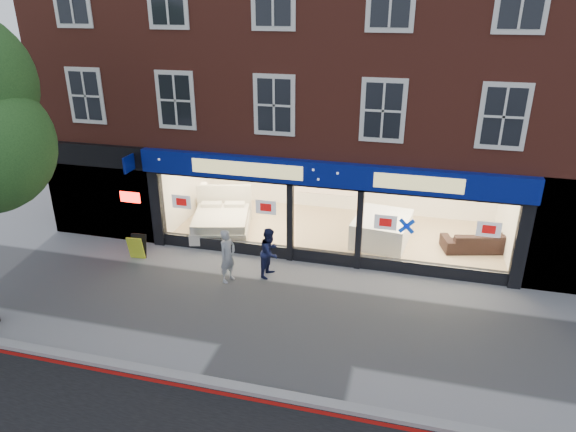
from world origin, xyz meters
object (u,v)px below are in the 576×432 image
at_px(mattress_stack, 382,229).
at_px(a_board, 137,247).
at_px(pedestrian_blue, 270,252).
at_px(pedestrian_grey, 228,256).
at_px(sofa, 477,241).
at_px(display_bed, 222,221).

xyz_separation_m(mattress_stack, a_board, (-7.29, -3.00, -0.14)).
height_order(mattress_stack, pedestrian_blue, pedestrian_blue).
bearing_deg(pedestrian_blue, a_board, 100.39).
distance_m(a_board, pedestrian_grey, 3.32).
bearing_deg(pedestrian_blue, mattress_stack, -34.82).
bearing_deg(sofa, pedestrian_grey, 12.23).
height_order(mattress_stack, pedestrian_grey, pedestrian_grey).
distance_m(display_bed, pedestrian_blue, 3.45).
xyz_separation_m(mattress_stack, sofa, (3.00, 0.09, -0.11)).
distance_m(pedestrian_grey, pedestrian_blue, 1.24).
xyz_separation_m(display_bed, pedestrian_blue, (2.46, -2.40, 0.28)).
relative_size(display_bed, mattress_stack, 1.17).
distance_m(display_bed, a_board, 3.06).
distance_m(sofa, pedestrian_grey, 7.96).
bearing_deg(pedestrian_blue, sofa, -52.74).
xyz_separation_m(sofa, a_board, (-10.29, -3.09, -0.02)).
height_order(sofa, a_board, a_board).
relative_size(a_board, pedestrian_blue, 0.52).
relative_size(sofa, pedestrian_blue, 1.43).
distance_m(display_bed, sofa, 8.46).
relative_size(sofa, pedestrian_grey, 1.36).
relative_size(display_bed, a_board, 3.51).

